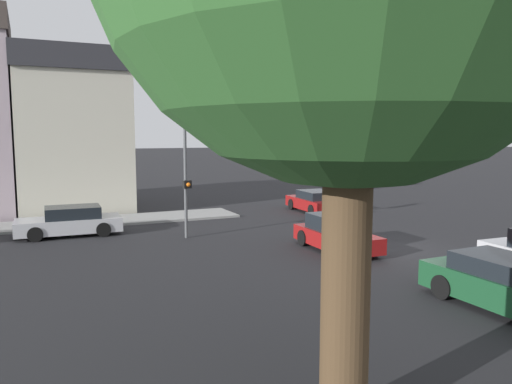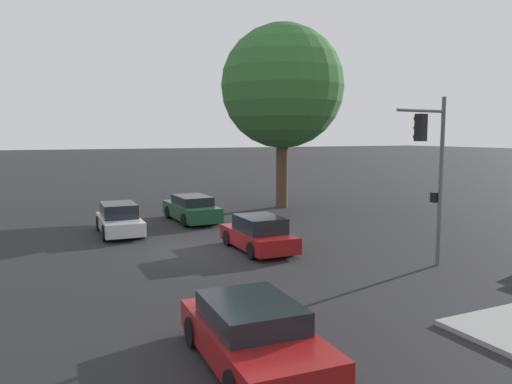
% 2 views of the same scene
% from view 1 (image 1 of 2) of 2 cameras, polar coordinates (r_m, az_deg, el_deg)
% --- Properties ---
extents(ground_plane, '(300.00, 300.00, 0.00)m').
position_cam_1_polar(ground_plane, '(20.77, 16.05, -6.36)').
color(ground_plane, black).
extents(traffic_signal, '(0.69, 2.41, 5.87)m').
position_cam_1_polar(traffic_signal, '(22.16, -6.83, 4.53)').
color(traffic_signal, '#515456').
rests_on(traffic_signal, ground_plane).
extents(crossing_car_1, '(4.10, 1.93, 1.40)m').
position_cam_1_polar(crossing_car_1, '(20.00, 9.13, -4.76)').
color(crossing_car_1, maroon).
rests_on(crossing_car_1, ground_plane).
extents(crossing_car_2, '(4.69, 1.94, 1.39)m').
position_cam_1_polar(crossing_car_2, '(14.68, 26.91, -9.50)').
color(crossing_car_2, '#194728').
rests_on(crossing_car_2, ground_plane).
extents(crossing_car_3, '(4.36, 2.21, 1.26)m').
position_cam_1_polar(crossing_car_3, '(29.72, 6.82, -1.09)').
color(crossing_car_3, maroon).
rests_on(crossing_car_3, ground_plane).
extents(parked_car_0, '(2.07, 4.58, 1.32)m').
position_cam_1_polar(parked_car_0, '(24.15, -20.48, -3.19)').
color(parked_car_0, '#B7B7BC').
rests_on(parked_car_0, ground_plane).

